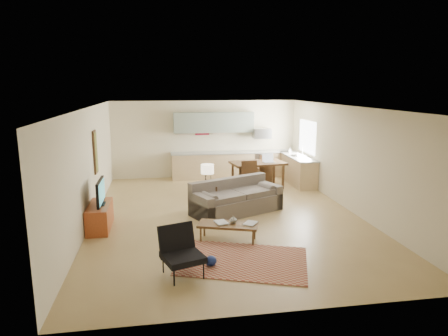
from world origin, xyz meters
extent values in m
plane|color=#9F814D|center=(0.00, 0.00, 0.00)|extent=(9.00, 9.00, 0.00)
plane|color=white|center=(0.00, 0.00, 2.70)|extent=(9.00, 9.00, 0.00)
plane|color=beige|center=(0.00, 4.50, 1.35)|extent=(6.50, 0.00, 6.50)
plane|color=beige|center=(0.00, -4.50, 1.35)|extent=(6.50, 0.00, 6.50)
plane|color=beige|center=(-3.25, 0.00, 1.35)|extent=(0.00, 9.00, 9.00)
plane|color=beige|center=(3.25, 0.00, 1.35)|extent=(0.00, 9.00, 9.00)
cube|color=#A5A8AD|center=(2.00, 4.18, 0.45)|extent=(0.62, 0.62, 0.90)
cube|color=#A5A8AD|center=(2.00, 4.20, 1.55)|extent=(0.62, 0.40, 0.35)
cube|color=gray|center=(0.30, 4.33, 1.95)|extent=(2.80, 0.34, 0.70)
cube|color=white|center=(3.23, 3.00, 1.55)|extent=(0.02, 1.40, 1.05)
cube|color=#94382D|center=(-0.13, -2.74, 0.01)|extent=(2.72, 2.28, 0.02)
imported|color=maroon|center=(-0.49, -1.66, 0.39)|extent=(0.38, 0.42, 0.03)
imported|color=navy|center=(0.12, -1.71, 0.38)|extent=(0.54, 0.54, 0.02)
imported|color=black|center=(-0.13, -1.68, 0.46)|extent=(0.18, 0.18, 0.17)
imported|color=beige|center=(2.83, 3.56, 1.02)|extent=(0.09, 0.09, 0.19)
camera|label=1|loc=(-1.60, -9.50, 3.19)|focal=32.00mm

